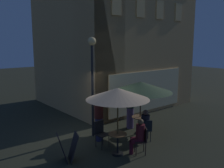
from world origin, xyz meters
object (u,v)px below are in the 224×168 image
object	(u,v)px
cafe_table_1	(118,141)
patio_umbrella_0	(141,87)
street_lamp_near_corner	(92,68)
patron_seated_1	(139,134)
patron_seated_0	(145,123)
patron_standing_2	(99,119)
patron_standing_3	(130,109)
cafe_table_0	(140,121)
cafe_chair_1	(143,138)
cafe_chair_0	(146,128)
patio_umbrella_1	(118,94)
menu_sandwich_board	(68,148)
cafe_chair_2	(101,131)

from	to	relation	value
cafe_table_1	patio_umbrella_0	bearing A→B (deg)	24.12
street_lamp_near_corner	patio_umbrella_0	distance (m)	2.13
patron_seated_1	patron_seated_0	bearing A→B (deg)	-110.71
patron_seated_0	patron_standing_2	bearing A→B (deg)	83.18
patron_standing_3	patron_seated_0	bearing A→B (deg)	74.41
cafe_table_0	cafe_chair_1	bearing A→B (deg)	-133.06
cafe_table_0	patio_umbrella_0	xyz separation A→B (m)	(0.00, -0.00, 1.47)
cafe_table_0	patio_umbrella_0	bearing A→B (deg)	-45.00
cafe_chair_1	cafe_chair_0	bearing A→B (deg)	-106.70
patio_umbrella_0	patio_umbrella_1	xyz separation A→B (m)	(-2.01, -0.90, 0.12)
patron_standing_3	cafe_table_0	bearing A→B (deg)	84.29
street_lamp_near_corner	patio_umbrella_0	xyz separation A→B (m)	(1.68, -1.03, -0.82)
cafe_table_1	street_lamp_near_corner	bearing A→B (deg)	80.21
menu_sandwich_board	patio_umbrella_1	bearing A→B (deg)	-3.19
patron_standing_2	patron_seated_0	bearing A→B (deg)	30.83
menu_sandwich_board	cafe_chair_1	xyz separation A→B (m)	(2.24, -1.15, 0.10)
cafe_table_0	cafe_table_1	xyz separation A→B (m)	(-2.01, -0.90, -0.02)
cafe_chair_0	patron_seated_1	bearing A→B (deg)	151.26
cafe_table_1	cafe_chair_1	xyz separation A→B (m)	(0.70, -0.50, 0.07)
cafe_chair_0	patron_standing_2	world-z (taller)	patron_standing_2
street_lamp_near_corner	patron_standing_2	bearing A→B (deg)	-100.74
menu_sandwich_board	cafe_table_0	size ratio (longest dim) A/B	1.23
menu_sandwich_board	cafe_table_0	xyz separation A→B (m)	(3.56, 0.25, 0.06)
cafe_chair_2	patron_seated_0	xyz separation A→B (m)	(1.71, -0.59, 0.11)
patio_umbrella_1	patron_standing_2	size ratio (longest dim) A/B	1.37
cafe_chair_0	patron_seated_1	xyz separation A→B (m)	(-0.99, -0.58, 0.18)
cafe_table_1	patron_standing_2	distance (m)	1.44
menu_sandwich_board	cafe_table_0	distance (m)	3.57
patron_seated_0	cafe_table_0	bearing A→B (deg)	0.00
menu_sandwich_board	patron_standing_3	size ratio (longest dim) A/B	0.50
cafe_table_1	patron_seated_0	distance (m)	1.68
cafe_table_1	patio_umbrella_1	distance (m)	1.61
menu_sandwich_board	cafe_chair_0	bearing A→B (deg)	10.73
cafe_chair_2	patron_seated_0	world-z (taller)	patron_seated_0
patio_umbrella_0	cafe_chair_1	bearing A→B (deg)	-133.06
street_lamp_near_corner	cafe_chair_1	world-z (taller)	street_lamp_near_corner
patron_seated_0	cafe_chair_2	bearing A→B (deg)	101.80
patio_umbrella_1	cafe_chair_1	bearing A→B (deg)	-35.83
cafe_chair_2	patron_seated_1	distance (m)	1.45
patron_standing_2	patio_umbrella_0	bearing A→B (deg)	53.45
patio_umbrella_1	patron_seated_0	world-z (taller)	patio_umbrella_1
street_lamp_near_corner	patron_standing_3	size ratio (longest dim) A/B	2.25
street_lamp_near_corner	patron_standing_3	world-z (taller)	street_lamp_near_corner
street_lamp_near_corner	patron_seated_1	world-z (taller)	street_lamp_near_corner
cafe_chair_0	cafe_chair_2	bearing A→B (deg)	97.29
cafe_chair_2	patron_seated_0	size ratio (longest dim) A/B	0.79
street_lamp_near_corner	patio_umbrella_0	size ratio (longest dim) A/B	1.55
street_lamp_near_corner	patio_umbrella_1	world-z (taller)	street_lamp_near_corner
patio_umbrella_0	patron_seated_0	xyz separation A→B (m)	(-0.37, -0.61, -1.29)
cafe_chair_1	patron_standing_2	size ratio (longest dim) A/B	0.55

